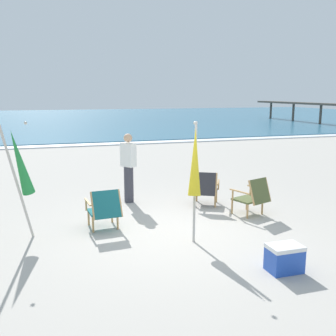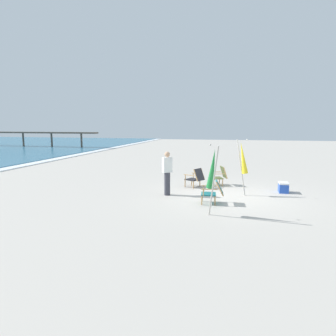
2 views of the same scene
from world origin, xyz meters
name	(u,v)px [view 2 (image 2 of 2)]	position (x,y,z in m)	size (l,w,h in m)	color
ground_plane	(230,196)	(0.00, 0.00, 0.00)	(80.00, 80.00, 0.00)	#B2AAA0
beach_chair_mid_center	(220,175)	(1.86, 0.50, 0.43)	(0.77, 0.82, 0.82)	#515B33
beach_chair_back_right	(214,191)	(-1.25, 0.54, 0.43)	(0.64, 0.78, 0.79)	#196066
beach_chair_back_left	(196,177)	(1.18, 1.46, 0.43)	(0.83, 0.89, 0.81)	#28282D
umbrella_furled_yellow	(243,159)	(0.19, -0.41, 1.37)	(0.37, 0.50, 2.10)	#B7B2A8
umbrella_furled_green	(212,170)	(-2.67, 0.50, 1.36)	(0.56, 0.44, 2.08)	#B7B2A8
person_near_chairs	(167,173)	(-0.41, 2.31, 0.84)	(0.36, 0.39, 1.63)	#383842
cooler_box	(283,187)	(0.98, -1.99, 0.20)	(0.49, 0.35, 0.40)	blue
pier_distant	(37,133)	(18.87, 21.75, 1.58)	(0.90, 14.60, 1.75)	brown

